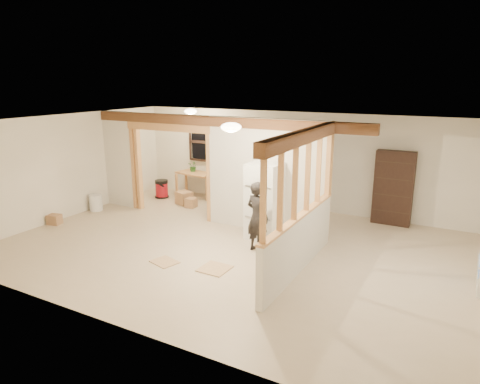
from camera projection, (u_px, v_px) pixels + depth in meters
The scene contains 28 objects.
floor at pixel (231, 247), 8.68m from camera, with size 9.00×6.50×0.01m, color #C4AE92.
ceiling at pixel (230, 123), 8.04m from camera, with size 9.00×6.50×0.01m, color white.
wall_back at pixel (292, 160), 11.12m from camera, with size 9.00×0.01×2.50m, color white.
wall_front at pixel (108, 240), 5.59m from camera, with size 9.00×0.01×2.50m, color white.
wall_left at pixel (70, 166), 10.42m from camera, with size 0.01×6.50×2.50m, color white.
partition_left_stub at pixel (119, 159), 11.24m from camera, with size 0.90×0.12×2.50m, color silver.
partition_center at pixel (266, 176), 9.28m from camera, with size 2.80×0.12×2.50m, color silver.
doorway_frame at pixel (170, 171), 10.52m from camera, with size 2.46×0.14×2.20m, color tan.
header_beam_back at pixel (218, 121), 9.55m from camera, with size 7.00×0.18×0.22m, color brown.
header_beam_right at pixel (303, 137), 6.99m from camera, with size 0.18×3.30×0.22m, color brown.
pony_wall at pixel (299, 244), 7.47m from camera, with size 0.12×3.20×1.00m, color silver.
stud_partition at pixel (302, 180), 7.18m from camera, with size 0.14×3.20×1.32m, color tan.
window_back at pixel (206, 142), 12.17m from camera, with size 1.12×0.10×1.10m, color black.
ceiling_dome_main at pixel (231, 127), 7.48m from camera, with size 0.36×0.36×0.16m, color #FFEABF.
ceiling_dome_util at pixel (191, 111), 11.15m from camera, with size 0.32×0.32×0.14m, color #FFEABF.
hanging_bulb at pixel (191, 126), 10.40m from camera, with size 0.07×0.07×0.07m, color #FFD88C.
refrigerator at pixel (264, 201), 9.00m from camera, with size 0.67×0.65×1.62m, color white.
woman at pixel (257, 217), 8.29m from camera, with size 0.52×0.34×1.41m, color black.
work_table at pixel (196, 185), 12.30m from camera, with size 1.13×0.57×0.71m, color tan.
potted_plant at pixel (193, 166), 12.28m from camera, with size 0.28×0.24×0.31m, color #31762B.
shop_vac at pixel (162, 189), 12.22m from camera, with size 0.40×0.40×0.52m, color maroon.
bookshelf at pixel (393, 188), 9.85m from camera, with size 0.86×0.29×1.73m, color black.
bucket at pixel (96, 203), 11.03m from camera, with size 0.33×0.33×0.42m, color white.
box_util_a at pixel (184, 198), 11.62m from camera, with size 0.40×0.34×0.34m, color #AD7D53.
box_util_b at pixel (191, 203), 11.33m from camera, with size 0.26×0.26×0.24m, color #AD7D53.
box_front at pixel (54, 219), 10.00m from camera, with size 0.29×0.23×0.23m, color #AD7D53.
floor_panel_near at pixel (215, 269), 7.65m from camera, with size 0.51×0.51×0.02m, color tan.
floor_panel_far at pixel (165, 262), 7.94m from camera, with size 0.47×0.38×0.02m, color tan.
Camera 1 is at (4.01, -7.04, 3.29)m, focal length 32.00 mm.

